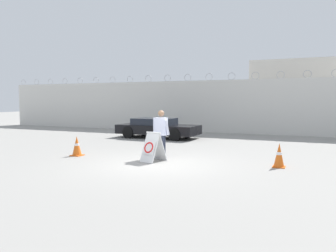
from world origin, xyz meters
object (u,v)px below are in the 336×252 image
(barricade_sign, at_px, (153,147))
(parked_car_front_coupe, at_px, (157,128))
(security_guard, at_px, (161,132))
(traffic_cone_near, at_px, (77,146))
(traffic_cone_mid, at_px, (279,155))

(barricade_sign, distance_m, parked_car_front_coupe, 7.06)
(barricade_sign, relative_size, security_guard, 0.59)
(barricade_sign, bearing_deg, traffic_cone_near, -163.00)
(security_guard, distance_m, traffic_cone_near, 3.29)
(security_guard, xyz_separation_m, traffic_cone_mid, (4.07, -0.05, -0.59))
(security_guard, relative_size, traffic_cone_mid, 2.27)
(parked_car_front_coupe, bearing_deg, barricade_sign, -64.28)
(security_guard, height_order, parked_car_front_coupe, security_guard)
(parked_car_front_coupe, bearing_deg, traffic_cone_mid, -37.97)
(traffic_cone_mid, bearing_deg, security_guard, 179.28)
(security_guard, bearing_deg, traffic_cone_near, -167.89)
(security_guard, height_order, traffic_cone_near, security_guard)
(traffic_cone_mid, height_order, parked_car_front_coupe, parked_car_front_coupe)
(security_guard, height_order, traffic_cone_mid, security_guard)
(traffic_cone_near, bearing_deg, traffic_cone_mid, 5.94)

